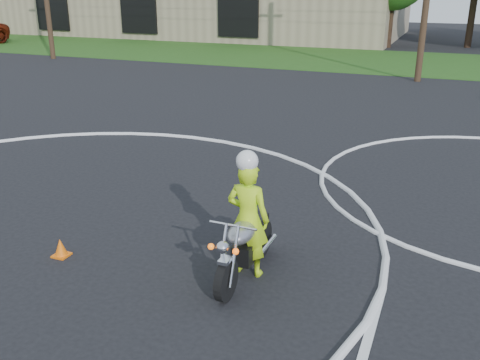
% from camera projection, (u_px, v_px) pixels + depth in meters
% --- Properties ---
extents(grass_strip, '(120.00, 10.00, 0.02)m').
position_uv_depth(grass_strip, '(335.00, 59.00, 30.56)').
color(grass_strip, '#1E4714').
rests_on(grass_strip, ground).
extents(course_markings, '(19.05, 19.05, 0.12)m').
position_uv_depth(course_markings, '(186.00, 212.00, 10.10)').
color(course_markings, silver).
rests_on(course_markings, ground).
extents(primary_motorcycle, '(0.69, 1.97, 1.04)m').
position_uv_depth(primary_motorcycle, '(245.00, 246.00, 7.72)').
color(primary_motorcycle, black).
rests_on(primary_motorcycle, ground).
extents(rider_primary_grp, '(0.64, 0.43, 1.93)m').
position_uv_depth(rider_primary_grp, '(248.00, 216.00, 7.69)').
color(rider_primary_grp, '#BDF119').
rests_on(rider_primary_grp, ground).
extents(traffic_cones, '(20.47, 11.15, 0.30)m').
position_uv_depth(traffic_cones, '(378.00, 274.00, 7.69)').
color(traffic_cones, orange).
rests_on(traffic_cones, ground).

